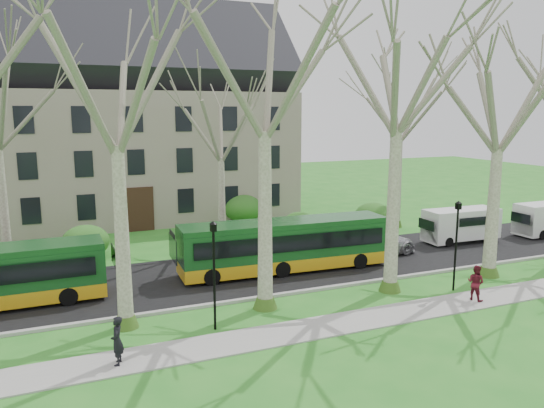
{
  "coord_description": "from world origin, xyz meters",
  "views": [
    {
      "loc": [
        -11.64,
        -20.23,
        8.58
      ],
      "look_at": [
        -1.86,
        3.0,
        4.14
      ],
      "focal_mm": 35.0,
      "sensor_mm": 36.0,
      "label": 1
    }
  ],
  "objects_px": {
    "bus_follow": "(285,245)",
    "pedestrian_b": "(476,283)",
    "van_a": "(461,226)",
    "pedestrian_a": "(117,341)",
    "sedan": "(376,243)"
  },
  "relations": [
    {
      "from": "pedestrian_a",
      "to": "pedestrian_b",
      "type": "height_order",
      "value": "pedestrian_a"
    },
    {
      "from": "bus_follow",
      "to": "van_a",
      "type": "relative_size",
      "value": 2.25
    },
    {
      "from": "sedan",
      "to": "van_a",
      "type": "distance_m",
      "value": 6.98
    },
    {
      "from": "sedan",
      "to": "pedestrian_a",
      "type": "xyz_separation_m",
      "value": [
        -15.97,
        -8.41,
        0.1
      ]
    },
    {
      "from": "van_a",
      "to": "pedestrian_a",
      "type": "height_order",
      "value": "van_a"
    },
    {
      "from": "van_a",
      "to": "pedestrian_b",
      "type": "bearing_deg",
      "value": -126.61
    },
    {
      "from": "sedan",
      "to": "pedestrian_b",
      "type": "xyz_separation_m",
      "value": [
        -0.16,
        -8.29,
        0.07
      ]
    },
    {
      "from": "bus_follow",
      "to": "sedan",
      "type": "relative_size",
      "value": 2.21
    },
    {
      "from": "bus_follow",
      "to": "pedestrian_b",
      "type": "relative_size",
      "value": 6.93
    },
    {
      "from": "van_a",
      "to": "pedestrian_b",
      "type": "distance_m",
      "value": 11.32
    },
    {
      "from": "sedan",
      "to": "van_a",
      "type": "relative_size",
      "value": 1.02
    },
    {
      "from": "bus_follow",
      "to": "pedestrian_a",
      "type": "bearing_deg",
      "value": -139.02
    },
    {
      "from": "bus_follow",
      "to": "pedestrian_b",
      "type": "bearing_deg",
      "value": -48.14
    },
    {
      "from": "pedestrian_a",
      "to": "pedestrian_b",
      "type": "distance_m",
      "value": 15.8
    },
    {
      "from": "bus_follow",
      "to": "pedestrian_a",
      "type": "height_order",
      "value": "bus_follow"
    }
  ]
}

